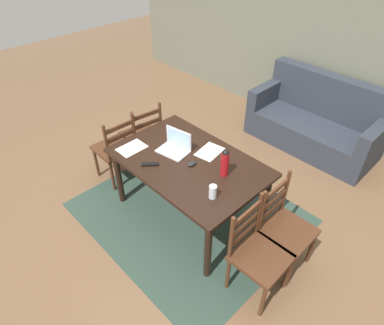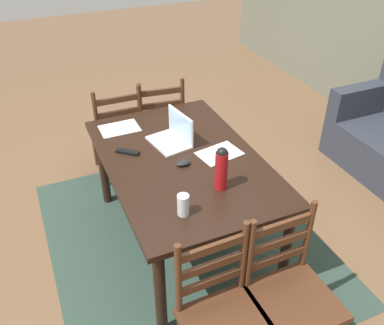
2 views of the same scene
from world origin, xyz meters
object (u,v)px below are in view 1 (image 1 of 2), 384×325
at_px(couch, 316,123).
at_px(laptop, 175,145).
at_px(dining_table, 189,167).
at_px(chair_right_near, 257,254).
at_px(computer_mouse, 192,164).
at_px(drinking_glass, 213,192).
at_px(chair_left_far, 143,136).
at_px(tv_remote, 150,164).
at_px(chair_right_far, 284,228).
at_px(chair_left_near, 116,149).
at_px(water_bottle, 225,162).

xyz_separation_m(couch, laptop, (-0.48, -2.25, 0.47)).
bearing_deg(dining_table, chair_right_near, -10.90).
bearing_deg(chair_right_near, computer_mouse, 169.57).
bearing_deg(computer_mouse, drinking_glass, -19.51).
relative_size(chair_left_far, drinking_glass, 7.10).
height_order(couch, laptop, couch).
bearing_deg(tv_remote, chair_right_near, -134.39).
distance_m(chair_right_far, chair_left_far, 2.16).
distance_m(chair_left_near, couch, 2.82).
relative_size(couch, drinking_glass, 13.45).
bearing_deg(dining_table, chair_left_near, -169.12).
xyz_separation_m(chair_left_far, drinking_glass, (1.61, -0.41, 0.37)).
bearing_deg(chair_right_near, chair_left_near, 179.99).
relative_size(chair_left_near, couch, 0.53).
height_order(water_bottle, drinking_glass, water_bottle).
bearing_deg(chair_left_far, drinking_glass, -14.41).
height_order(laptop, tv_remote, laptop).
distance_m(chair_right_near, computer_mouse, 1.07).
relative_size(dining_table, couch, 0.88).
bearing_deg(chair_right_near, chair_left_far, 169.26).
height_order(dining_table, couch, couch).
bearing_deg(chair_right_near, tv_remote, -174.64).
distance_m(chair_right_near, chair_left_far, 2.19).
xyz_separation_m(chair_left_near, laptop, (0.85, 0.24, 0.37)).
relative_size(chair_right_near, chair_left_far, 1.00).
bearing_deg(chair_left_near, water_bottle, 11.62).
bearing_deg(chair_right_far, chair_left_near, -169.15).
bearing_deg(water_bottle, chair_left_far, 175.93).
height_order(dining_table, chair_left_near, chair_left_near).
height_order(dining_table, drinking_glass, drinking_glass).
distance_m(laptop, tv_remote, 0.36).
distance_m(chair_left_far, tv_remote, 1.06).
bearing_deg(water_bottle, chair_right_far, 9.17).
relative_size(chair_right_near, drinking_glass, 7.10).
distance_m(chair_left_near, tv_remote, 0.93).
distance_m(chair_right_near, drinking_glass, 0.66).
bearing_deg(chair_right_far, tv_remote, -157.54).
xyz_separation_m(dining_table, chair_left_near, (-1.08, -0.21, -0.22)).
xyz_separation_m(chair_right_near, chair_left_far, (-2.16, 0.41, 0.00)).
relative_size(couch, tv_remote, 10.59).
xyz_separation_m(chair_right_near, chair_left_near, (-2.16, 0.00, 0.00)).
bearing_deg(chair_left_near, couch, 61.97).
distance_m(dining_table, chair_left_near, 1.12).
bearing_deg(computer_mouse, laptop, 173.31).
height_order(dining_table, computer_mouse, computer_mouse).
distance_m(couch, water_bottle, 2.26).
bearing_deg(couch, tv_remote, -100.09).
xyz_separation_m(water_bottle, computer_mouse, (-0.32, -0.12, -0.14)).
bearing_deg(laptop, chair_left_near, -164.43).
height_order(chair_right_far, computer_mouse, chair_right_far).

